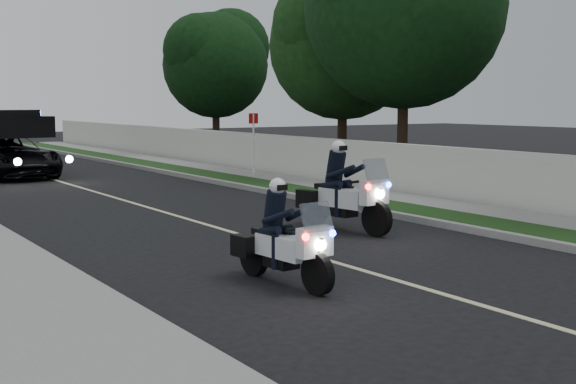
# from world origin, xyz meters

# --- Properties ---
(ground) EXTENTS (120.00, 120.00, 0.00)m
(ground) POSITION_xyz_m (0.00, 0.00, 0.00)
(ground) COLOR black
(ground) RESTS_ON ground
(curb_right) EXTENTS (0.20, 60.00, 0.15)m
(curb_right) POSITION_xyz_m (4.10, 10.00, 0.07)
(curb_right) COLOR gray
(curb_right) RESTS_ON ground
(grass_verge) EXTENTS (1.20, 60.00, 0.16)m
(grass_verge) POSITION_xyz_m (4.80, 10.00, 0.08)
(grass_verge) COLOR #193814
(grass_verge) RESTS_ON ground
(sidewalk_right) EXTENTS (1.40, 60.00, 0.16)m
(sidewalk_right) POSITION_xyz_m (6.10, 10.00, 0.08)
(sidewalk_right) COLOR gray
(sidewalk_right) RESTS_ON ground
(property_wall) EXTENTS (0.22, 60.00, 1.50)m
(property_wall) POSITION_xyz_m (7.10, 10.00, 0.75)
(property_wall) COLOR beige
(property_wall) RESTS_ON ground
(lane_marking) EXTENTS (0.12, 50.00, 0.01)m
(lane_marking) POSITION_xyz_m (0.00, 10.00, 0.00)
(lane_marking) COLOR #BFB78C
(lane_marking) RESTS_ON ground
(police_moto_left) EXTENTS (0.81, 1.92, 1.59)m
(police_moto_left) POSITION_xyz_m (-1.57, 0.91, 0.00)
(police_moto_left) COLOR silver
(police_moto_left) RESTS_ON ground
(police_moto_right) EXTENTS (1.06, 2.32, 1.90)m
(police_moto_right) POSITION_xyz_m (2.08, 4.23, 0.00)
(police_moto_right) COLOR silver
(police_moto_right) RESTS_ON ground
(police_suv) EXTENTS (3.02, 5.54, 2.58)m
(police_suv) POSITION_xyz_m (-1.08, 19.84, 0.00)
(police_suv) COLOR black
(police_suv) RESTS_ON ground
(sign_post) EXTENTS (0.38, 0.38, 2.36)m
(sign_post) POSITION_xyz_m (6.00, 14.57, 0.00)
(sign_post) COLOR maroon
(sign_post) RESTS_ON ground
(tree_right_b) EXTENTS (7.05, 7.05, 11.28)m
(tree_right_b) POSITION_xyz_m (9.94, 11.26, 0.00)
(tree_right_b) COLOR #123613
(tree_right_b) RESTS_ON ground
(tree_right_d) EXTENTS (7.27, 7.27, 9.26)m
(tree_right_d) POSITION_xyz_m (10.06, 14.81, 0.00)
(tree_right_d) COLOR #194115
(tree_right_d) RESTS_ON ground
(tree_right_e) EXTENTS (5.31, 5.31, 8.66)m
(tree_right_e) POSITION_xyz_m (10.22, 25.36, 0.00)
(tree_right_e) COLOR black
(tree_right_e) RESTS_ON ground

